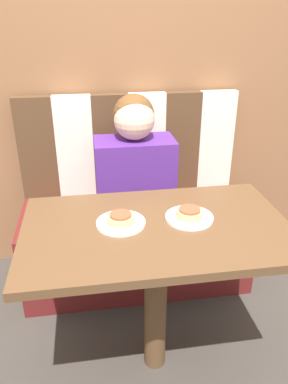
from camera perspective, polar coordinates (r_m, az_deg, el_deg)
The scene contains 10 objects.
ground_plane at distance 1.99m, azimuth 1.62°, elevation -24.26°, with size 12.00×12.00×0.00m, color #38332D.
wall_back at distance 2.29m, azimuth -2.76°, elevation 20.02°, with size 7.00×0.05×2.60m.
booth_seat at distance 2.33m, azimuth -1.28°, elevation -7.74°, with size 1.32×0.57×0.49m.
booth_backrest at distance 2.31m, azimuth -2.26°, elevation 7.24°, with size 1.32×0.06×0.62m.
dining_table at distance 1.55m, azimuth 1.92°, elevation -8.44°, with size 1.07×0.65×0.76m.
person at distance 2.08m, azimuth -1.44°, elevation 5.29°, with size 0.44×0.26×0.66m.
plate_left at distance 1.50m, azimuth -3.55°, elevation -4.71°, with size 0.20×0.20×0.01m.
plate_right at distance 1.55m, azimuth 6.91°, elevation -3.88°, with size 0.20×0.20×0.01m.
pizza_left at distance 1.49m, azimuth -3.57°, elevation -3.98°, with size 0.11×0.11×0.04m.
pizza_right at distance 1.54m, azimuth 6.95°, elevation -3.16°, with size 0.11×0.11×0.04m.
Camera 1 is at (-0.25, -1.26, 1.53)m, focal length 35.00 mm.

